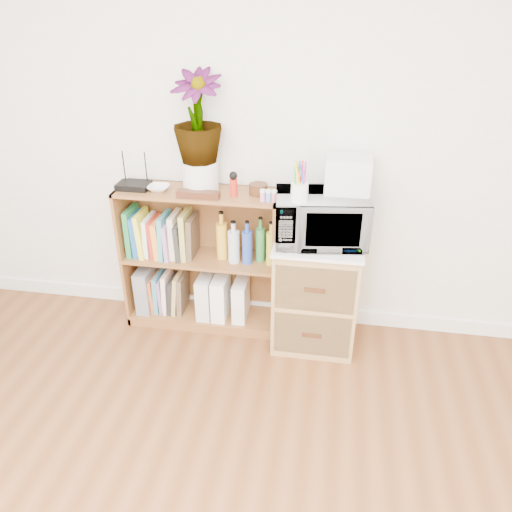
# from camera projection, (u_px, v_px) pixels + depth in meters

# --- Properties ---
(skirting_board) EXTENTS (4.00, 0.02, 0.10)m
(skirting_board) POSITION_uv_depth(u_px,v_px,m) (258.00, 307.00, 3.50)
(skirting_board) COLOR white
(skirting_board) RESTS_ON ground
(bookshelf) EXTENTS (1.00, 0.30, 0.95)m
(bookshelf) POSITION_uv_depth(u_px,v_px,m) (201.00, 260.00, 3.23)
(bookshelf) COLOR brown
(bookshelf) RESTS_ON ground
(wicker_unit) EXTENTS (0.50, 0.45, 0.70)m
(wicker_unit) POSITION_uv_depth(u_px,v_px,m) (316.00, 293.00, 3.11)
(wicker_unit) COLOR #9E7542
(wicker_unit) RESTS_ON ground
(microwave) EXTENTS (0.56, 0.42, 0.29)m
(microwave) POSITION_uv_depth(u_px,v_px,m) (321.00, 218.00, 2.86)
(microwave) COLOR white
(microwave) RESTS_ON wicker_unit
(pen_cup) EXTENTS (0.09, 0.09, 0.10)m
(pen_cup) POSITION_uv_depth(u_px,v_px,m) (299.00, 192.00, 2.69)
(pen_cup) COLOR white
(pen_cup) RESTS_ON microwave
(small_appliance) EXTENTS (0.25, 0.21, 0.20)m
(small_appliance) POSITION_uv_depth(u_px,v_px,m) (348.00, 174.00, 2.80)
(small_appliance) COLOR silver
(small_appliance) RESTS_ON microwave
(router) EXTENTS (0.20, 0.13, 0.04)m
(router) POSITION_uv_depth(u_px,v_px,m) (134.00, 186.00, 3.03)
(router) COLOR black
(router) RESTS_ON bookshelf
(white_bowl) EXTENTS (0.13, 0.13, 0.03)m
(white_bowl) POSITION_uv_depth(u_px,v_px,m) (159.00, 188.00, 3.00)
(white_bowl) COLOR white
(white_bowl) RESTS_ON bookshelf
(plant_pot) EXTENTS (0.21, 0.21, 0.18)m
(plant_pot) POSITION_uv_depth(u_px,v_px,m) (200.00, 176.00, 2.97)
(plant_pot) COLOR silver
(plant_pot) RESTS_ON bookshelf
(potted_plant) EXTENTS (0.29, 0.29, 0.52)m
(potted_plant) POSITION_uv_depth(u_px,v_px,m) (197.00, 117.00, 2.80)
(potted_plant) COLOR #3D7C31
(potted_plant) RESTS_ON plant_pot
(trinket_box) EXTENTS (0.25, 0.06, 0.04)m
(trinket_box) POSITION_uv_depth(u_px,v_px,m) (198.00, 194.00, 2.90)
(trinket_box) COLOR #3D2010
(trinket_box) RESTS_ON bookshelf
(kokeshi_doll) EXTENTS (0.05, 0.05, 0.10)m
(kokeshi_doll) POSITION_uv_depth(u_px,v_px,m) (234.00, 188.00, 2.91)
(kokeshi_doll) COLOR red
(kokeshi_doll) RESTS_ON bookshelf
(wooden_bowl) EXTENTS (0.11, 0.11, 0.06)m
(wooden_bowl) POSITION_uv_depth(u_px,v_px,m) (258.00, 189.00, 2.94)
(wooden_bowl) COLOR #3B2410
(wooden_bowl) RESTS_ON bookshelf
(paint_jars) EXTENTS (0.10, 0.04, 0.05)m
(paint_jars) POSITION_uv_depth(u_px,v_px,m) (268.00, 197.00, 2.84)
(paint_jars) COLOR pink
(paint_jars) RESTS_ON bookshelf
(file_box) EXTENTS (0.09, 0.25, 0.31)m
(file_box) POSITION_uv_depth(u_px,v_px,m) (147.00, 287.00, 3.41)
(file_box) COLOR slate
(file_box) RESTS_ON bookshelf
(magazine_holder_left) EXTENTS (0.09, 0.23, 0.29)m
(magazine_holder_left) POSITION_uv_depth(u_px,v_px,m) (206.00, 295.00, 3.34)
(magazine_holder_left) COLOR silver
(magazine_holder_left) RESTS_ON bookshelf
(magazine_holder_mid) EXTENTS (0.09, 0.23, 0.29)m
(magazine_holder_mid) POSITION_uv_depth(u_px,v_px,m) (221.00, 296.00, 3.33)
(magazine_holder_mid) COLOR white
(magazine_holder_mid) RESTS_ON bookshelf
(magazine_holder_right) EXTENTS (0.09, 0.22, 0.27)m
(magazine_holder_right) POSITION_uv_depth(u_px,v_px,m) (241.00, 299.00, 3.31)
(magazine_holder_right) COLOR white
(magazine_holder_right) RESTS_ON bookshelf
(cookbooks) EXTENTS (0.43, 0.20, 0.31)m
(cookbooks) POSITION_uv_depth(u_px,v_px,m) (162.00, 235.00, 3.19)
(cookbooks) COLOR #207A3F
(cookbooks) RESTS_ON bookshelf
(liquor_bottles) EXTENTS (0.45, 0.07, 0.31)m
(liquor_bottles) POSITION_uv_depth(u_px,v_px,m) (249.00, 240.00, 3.10)
(liquor_bottles) COLOR gold
(liquor_bottles) RESTS_ON bookshelf
(lower_books) EXTENTS (0.23, 0.19, 0.29)m
(lower_books) POSITION_uv_depth(u_px,v_px,m) (170.00, 292.00, 3.39)
(lower_books) COLOR #E15B27
(lower_books) RESTS_ON bookshelf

